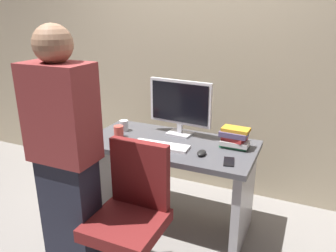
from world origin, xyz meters
TOP-DOWN VIEW (x-y plane):
  - ground_plane at (0.00, 0.00)m, footprint 9.00×9.00m
  - wall_back at (0.00, 0.79)m, footprint 6.40×0.10m
  - desk at (0.00, 0.00)m, footprint 1.31×0.66m
  - office_chair at (0.03, -0.68)m, footprint 0.52×0.52m
  - person_at_desk at (-0.35, -0.78)m, footprint 0.40×0.24m
  - monitor at (-0.00, 0.19)m, footprint 0.54×0.16m
  - keyboard at (-0.03, -0.12)m, footprint 0.44×0.15m
  - mouse at (0.30, -0.13)m, footprint 0.06×0.10m
  - cup_near_keyboard at (-0.43, -0.07)m, footprint 0.08×0.08m
  - cup_by_monitor at (-0.47, 0.08)m, footprint 0.07×0.07m
  - book_stack at (0.48, 0.10)m, footprint 0.22×0.16m
  - cell_phone at (0.51, -0.17)m, footprint 0.10×0.16m

SIDE VIEW (x-z plane):
  - ground_plane at x=0.00m, z-range 0.00..0.00m
  - office_chair at x=0.03m, z-range -0.04..0.90m
  - desk at x=0.00m, z-range 0.13..0.86m
  - cell_phone at x=0.51m, z-range 0.73..0.74m
  - keyboard at x=-0.03m, z-range 0.73..0.75m
  - mouse at x=0.30m, z-range 0.73..0.76m
  - cup_by_monitor at x=-0.47m, z-range 0.73..0.82m
  - cup_near_keyboard at x=-0.43m, z-range 0.73..0.82m
  - book_stack at x=0.48m, z-range 0.73..0.88m
  - person_at_desk at x=-0.35m, z-range 0.02..1.66m
  - monitor at x=0.00m, z-range 0.76..1.21m
  - wall_back at x=0.00m, z-range 0.00..3.00m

